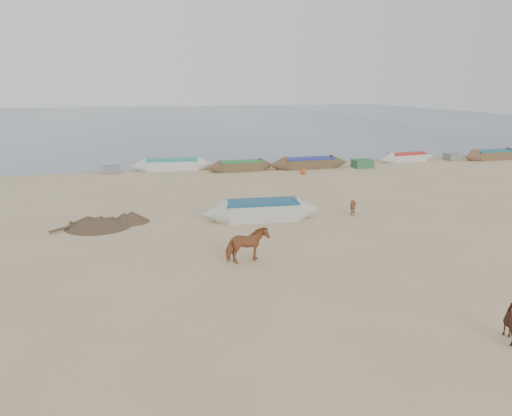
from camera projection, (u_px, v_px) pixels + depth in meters
The scene contains 8 objects.
ground at pixel (283, 257), 19.33m from camera, with size 140.00×140.00×0.00m, color tan.
sea at pixel (149, 119), 96.09m from camera, with size 160.00×160.00×0.00m, color slate.
cow_adult at pixel (247, 245), 18.60m from camera, with size 0.72×1.59×1.34m, color #9A5632.
calf_front at pixel (353, 206), 25.43m from camera, with size 0.73×0.82×0.91m, color brown.
near_canoe at pixel (261, 210), 24.56m from camera, with size 5.93×1.46×0.95m, color beige, non-canonical shape.
debris_pile at pixel (98, 222), 23.44m from camera, with size 3.13×3.13×0.47m, color brown.
waterline_canoes at pixel (268, 163), 39.75m from camera, with size 56.94×3.65×0.87m.
beach_clutter at pixel (248, 168), 38.21m from camera, with size 45.28×5.04×0.64m.
Camera 1 is at (-5.87, -17.38, 6.49)m, focal length 35.00 mm.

